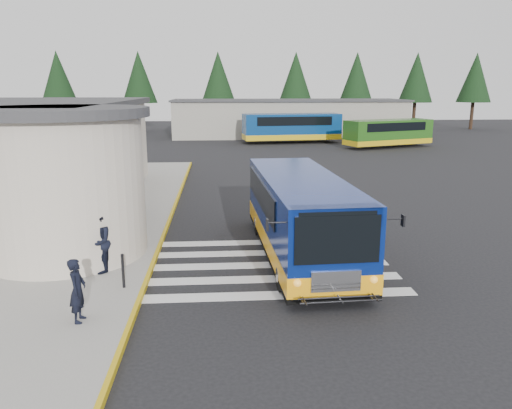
{
  "coord_description": "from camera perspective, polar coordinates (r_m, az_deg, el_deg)",
  "views": [
    {
      "loc": [
        -1.84,
        -15.86,
        5.57
      ],
      "look_at": [
        -0.75,
        -0.5,
        1.94
      ],
      "focal_mm": 35.0,
      "sensor_mm": 36.0,
      "label": 1
    }
  ],
  "objects": [
    {
      "name": "far_bus_b",
      "position": [
        48.93,
        14.89,
        8.01
      ],
      "size": [
        8.95,
        5.29,
        2.23
      ],
      "rotation": [
        0.0,
        0.0,
        1.93
      ],
      "color": "#225215",
      "rests_on": "ground"
    },
    {
      "name": "station_building",
      "position": [
        24.66,
        -25.55,
        4.99
      ],
      "size": [
        12.7,
        18.7,
        4.8
      ],
      "color": "beige",
      "rests_on": "ground"
    },
    {
      "name": "bollard",
      "position": [
        14.32,
        -14.96,
        -7.33
      ],
      "size": [
        0.08,
        0.08,
        0.97
      ],
      "primitive_type": "cylinder",
      "color": "black",
      "rests_on": "sidewalk"
    },
    {
      "name": "transit_bus",
      "position": [
        16.7,
        5.13,
        -1.62
      ],
      "size": [
        3.49,
        9.69,
        2.7
      ],
      "rotation": [
        0.0,
        0.0,
        0.04
      ],
      "color": "navy",
      "rests_on": "ground"
    },
    {
      "name": "curb_strip",
      "position": [
        20.72,
        -10.05,
        -2.29
      ],
      "size": [
        0.12,
        34.0,
        0.16
      ],
      "primitive_type": "cube",
      "color": "gold",
      "rests_on": "ground"
    },
    {
      "name": "tree_line",
      "position": [
        66.37,
        3.06,
        14.3
      ],
      "size": [
        58.4,
        4.4,
        10.0
      ],
      "color": "black",
      "rests_on": "ground"
    },
    {
      "name": "pedestrian_a",
      "position": [
        12.57,
        -19.72,
        -9.22
      ],
      "size": [
        0.39,
        0.58,
        1.55
      ],
      "primitive_type": "imported",
      "rotation": [
        0.0,
        0.0,
        1.54
      ],
      "color": "black",
      "rests_on": "sidewalk"
    },
    {
      "name": "sidewalk",
      "position": [
        21.81,
        -23.1,
        -2.4
      ],
      "size": [
        10.0,
        34.0,
        0.15
      ],
      "primitive_type": "cube",
      "color": "gray",
      "rests_on": "ground"
    },
    {
      "name": "ground",
      "position": [
        16.91,
        2.42,
        -5.97
      ],
      "size": [
        140.0,
        140.0,
        0.0
      ],
      "primitive_type": "plane",
      "color": "black",
      "rests_on": "ground"
    },
    {
      "name": "crosswalk",
      "position": [
        16.11,
        0.97,
        -6.93
      ],
      "size": [
        8.0,
        5.35,
        0.01
      ],
      "color": "silver",
      "rests_on": "ground"
    },
    {
      "name": "far_bus_a",
      "position": [
        51.38,
        4.08,
        8.87
      ],
      "size": [
        10.08,
        3.83,
        2.54
      ],
      "rotation": [
        0.0,
        0.0,
        1.68
      ],
      "color": "navy",
      "rests_on": "ground"
    },
    {
      "name": "pedestrian_b",
      "position": [
        15.53,
        -17.57,
        -4.1
      ],
      "size": [
        0.84,
        1.01,
        1.89
      ],
      "primitive_type": "imported",
      "rotation": [
        0.0,
        0.0,
        -1.42
      ],
      "color": "black",
      "rests_on": "sidewalk"
    },
    {
      "name": "depot_building",
      "position": [
        58.49,
        3.69,
        9.85
      ],
      "size": [
        26.4,
        8.4,
        4.2
      ],
      "color": "gray",
      "rests_on": "ground"
    }
  ]
}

